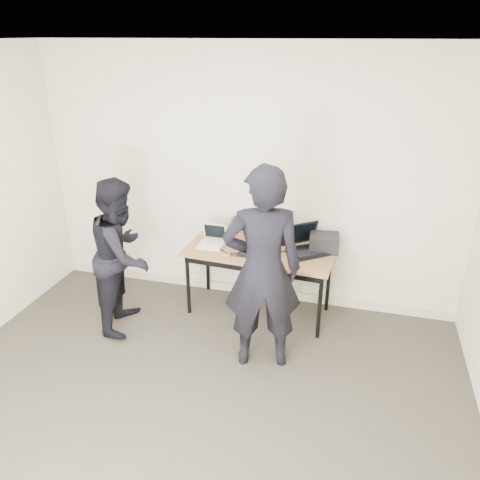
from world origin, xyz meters
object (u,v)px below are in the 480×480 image
(laptop_right, at_px, (305,245))
(person_observer, at_px, (122,255))
(laptop_beige, at_px, (212,241))
(leather_satchel, at_px, (247,229))
(person_typist, at_px, (262,270))
(equipment_box, at_px, (324,243))
(desk, at_px, (259,256))
(laptop_center, at_px, (259,245))

(laptop_right, xyz_separation_m, person_observer, (-1.69, -0.66, -0.01))
(laptop_beige, distance_m, person_observer, 0.92)
(laptop_beige, xyz_separation_m, leather_satchel, (0.32, 0.21, 0.09))
(laptop_right, xyz_separation_m, person_typist, (-0.24, -0.90, 0.14))
(leather_satchel, relative_size, equipment_box, 1.31)
(desk, distance_m, laptop_beige, 0.51)
(laptop_center, height_order, person_typist, person_typist)
(person_typist, relative_size, person_observer, 1.20)
(person_observer, bearing_deg, desk, -76.04)
(laptop_beige, bearing_deg, laptop_right, 7.75)
(leather_satchel, bearing_deg, person_observer, -153.29)
(laptop_beige, relative_size, laptop_center, 0.71)
(laptop_center, bearing_deg, leather_satchel, 129.62)
(laptop_center, relative_size, equipment_box, 1.27)
(equipment_box, height_order, person_typist, person_typist)
(laptop_center, relative_size, laptop_right, 0.71)
(desk, bearing_deg, leather_satchel, 131.93)
(laptop_center, relative_size, leather_satchel, 0.97)
(desk, bearing_deg, laptop_right, 19.30)
(laptop_beige, distance_m, laptop_center, 0.50)
(person_typist, bearing_deg, laptop_right, -120.37)
(person_typist, xyz_separation_m, person_observer, (-1.45, 0.25, -0.15))
(leather_satchel, bearing_deg, person_typist, -77.92)
(laptop_center, distance_m, person_observer, 1.36)
(laptop_right, bearing_deg, person_observer, 163.06)
(laptop_center, xyz_separation_m, person_typist, (0.21, -0.80, 0.14))
(desk, xyz_separation_m, equipment_box, (0.63, 0.19, 0.14))
(laptop_right, relative_size, person_observer, 0.34)
(laptop_beige, relative_size, laptop_right, 0.51)
(laptop_beige, bearing_deg, leather_satchel, 34.43)
(leather_satchel, height_order, person_typist, person_typist)
(desk, height_order, laptop_center, laptop_center)
(leather_satchel, relative_size, person_observer, 0.25)
(desk, distance_m, leather_satchel, 0.34)
(desk, height_order, laptop_right, laptop_right)
(equipment_box, bearing_deg, person_typist, -113.61)
(laptop_center, bearing_deg, desk, -84.96)
(desk, relative_size, laptop_center, 4.16)
(leather_satchel, distance_m, person_observer, 1.31)
(desk, relative_size, equipment_box, 5.27)
(desk, relative_size, person_typist, 0.83)
(desk, bearing_deg, laptop_beige, -177.91)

